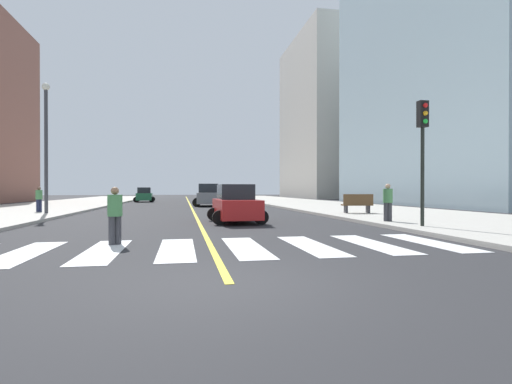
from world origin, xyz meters
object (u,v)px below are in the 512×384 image
car_green_second (144,195)px  traffic_light_near_corner (423,138)px  pedestrian_waiting_east (388,201)px  pedestrian_walking_west (39,198)px  street_lamp (46,137)px  car_gray_third (208,196)px  car_red_nearest (236,205)px  park_bench (357,204)px  pedestrian_crossing (115,213)px

car_green_second → traffic_light_near_corner: bearing=-71.8°
pedestrian_waiting_east → pedestrian_walking_west: (-17.68, 10.72, -0.04)m
car_green_second → street_lamp: bearing=-99.6°
traffic_light_near_corner → street_lamp: street_lamp is taller
car_gray_third → pedestrian_waiting_east: car_gray_third is taller
car_red_nearest → park_bench: bearing=-157.1°
car_red_nearest → street_lamp: (-10.39, 6.91, 3.84)m
street_lamp → car_gray_third: bearing=48.6°
pedestrian_walking_west → park_bench: bearing=-63.0°
park_bench → pedestrian_waiting_east: pedestrian_waiting_east is taller
traffic_light_near_corner → pedestrian_walking_west: traffic_light_near_corner is taller
traffic_light_near_corner → pedestrian_crossing: traffic_light_near_corner is taller
car_green_second → traffic_light_near_corner: (13.64, -36.81, 2.67)m
park_bench → street_lamp: size_ratio=0.24×
car_red_nearest → traffic_light_near_corner: size_ratio=0.84×
park_bench → street_lamp: 18.86m
street_lamp → pedestrian_walking_west: bearing=121.2°
car_green_second → pedestrian_waiting_east: (13.50, -34.49, 0.22)m
traffic_light_near_corner → park_bench: bearing=-98.1°
car_green_second → car_gray_third: size_ratio=0.86×
park_bench → pedestrian_walking_west: size_ratio=1.18×
car_red_nearest → traffic_light_near_corner: (6.55, -4.69, 2.67)m
traffic_light_near_corner → pedestrian_waiting_east: size_ratio=2.89×
car_red_nearest → park_bench: car_red_nearest is taller
pedestrian_waiting_east → car_red_nearest: bearing=177.4°
car_green_second → pedestrian_waiting_east: size_ratio=2.47×
pedestrian_waiting_east → car_gray_third: bearing=124.9°
pedestrian_crossing → pedestrian_waiting_east: bearing=-5.6°
car_green_second → street_lamp: (-3.30, -25.22, 3.83)m
traffic_light_near_corner → car_green_second: bearing=-69.7°
car_red_nearest → street_lamp: bearing=-35.1°
car_red_nearest → traffic_light_near_corner: traffic_light_near_corner is taller
car_green_second → pedestrian_crossing: car_green_second is taller
car_red_nearest → street_lamp: 13.06m
street_lamp → car_green_second: bearing=82.5°
car_gray_third → street_lamp: size_ratio=0.62×
car_gray_third → pedestrian_crossing: (-4.22, -25.35, -0.08)m
car_red_nearest → car_green_second: (-7.09, 32.13, 0.01)m
car_gray_third → pedestrian_crossing: 25.70m
car_red_nearest → pedestrian_walking_west: bearing=-38.0°
pedestrian_waiting_east → pedestrian_walking_west: size_ratio=1.05×
pedestrian_walking_west → street_lamp: bearing=-107.4°
street_lamp → traffic_light_near_corner: bearing=-34.4°
pedestrian_walking_west → car_green_second: bearing=31.4°
car_green_second → park_bench: car_green_second is taller
car_gray_third → car_red_nearest: bearing=93.1°
car_gray_third → park_bench: size_ratio=2.57×
traffic_light_near_corner → pedestrian_crossing: size_ratio=2.95×
car_red_nearest → pedestrian_waiting_east: bearing=158.3°
pedestrian_waiting_east → pedestrian_walking_west: bearing=166.4°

